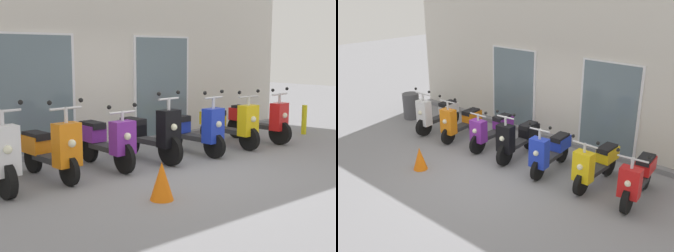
# 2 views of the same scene
# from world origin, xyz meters

# --- Properties ---
(ground_plane) EXTENTS (40.00, 40.00, 0.00)m
(ground_plane) POSITION_xyz_m (0.00, 0.00, 0.00)
(ground_plane) COLOR gray
(storefront_facade) EXTENTS (10.55, 0.50, 4.04)m
(storefront_facade) POSITION_xyz_m (0.00, 2.67, 1.96)
(storefront_facade) COLOR beige
(storefront_facade) RESTS_ON ground_plane
(scooter_white) EXTENTS (0.60, 1.56, 1.32)m
(scooter_white) POSITION_xyz_m (-2.91, 0.88, 0.50)
(scooter_white) COLOR black
(scooter_white) RESTS_ON ground_plane
(scooter_orange) EXTENTS (0.59, 1.52, 1.28)m
(scooter_orange) POSITION_xyz_m (-1.98, 0.93, 0.48)
(scooter_orange) COLOR black
(scooter_orange) RESTS_ON ground_plane
(scooter_purple) EXTENTS (0.57, 1.60, 1.13)m
(scooter_purple) POSITION_xyz_m (-0.94, 1.03, 0.49)
(scooter_purple) COLOR black
(scooter_purple) RESTS_ON ground_plane
(scooter_black) EXTENTS (0.53, 1.67, 1.30)m
(scooter_black) POSITION_xyz_m (-0.05, 0.98, 0.49)
(scooter_black) COLOR black
(scooter_black) RESTS_ON ground_plane
(scooter_blue) EXTENTS (0.55, 1.56, 1.26)m
(scooter_blue) POSITION_xyz_m (0.95, 0.88, 0.48)
(scooter_blue) COLOR black
(scooter_blue) RESTS_ON ground_plane
(scooter_yellow) EXTENTS (0.62, 1.62, 1.21)m
(scooter_yellow) POSITION_xyz_m (2.03, 0.97, 0.48)
(scooter_yellow) COLOR black
(scooter_yellow) RESTS_ON ground_plane
(scooter_red) EXTENTS (0.62, 1.61, 1.21)m
(scooter_red) POSITION_xyz_m (2.95, 0.95, 0.48)
(scooter_red) COLOR black
(scooter_red) RESTS_ON ground_plane
(traffic_cone) EXTENTS (0.32, 0.32, 0.52)m
(traffic_cone) POSITION_xyz_m (-1.31, -0.95, 0.26)
(traffic_cone) COLOR orange
(traffic_cone) RESTS_ON ground_plane
(trash_bin) EXTENTS (0.49, 0.49, 0.79)m
(trash_bin) POSITION_xyz_m (-4.36, 1.07, 0.39)
(trash_bin) COLOR #4C4C51
(trash_bin) RESTS_ON ground_plane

